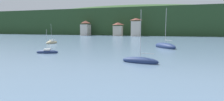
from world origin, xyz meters
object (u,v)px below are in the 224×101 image
sailboat_mid_2 (47,52)px  sailboat_far_4 (165,46)px  shore_building_central (136,27)px  sailboat_far_5 (52,43)px  shore_building_west (86,28)px  sailboat_mid_6 (140,61)px  shore_building_westcentral (118,29)px

sailboat_mid_2 → sailboat_far_4: (21.26, 16.10, 0.15)m
shore_building_central → sailboat_far_4: (16.89, -57.49, -4.59)m
shore_building_central → sailboat_far_5: 58.17m
shore_building_west → sailboat_mid_6: (45.91, -79.00, -4.18)m
shore_building_central → sailboat_far_5: (-16.32, -55.63, -4.66)m
sailboat_mid_2 → sailboat_mid_6: (18.25, -4.20, 0.03)m
shore_building_central → sailboat_mid_2: (-4.37, -73.59, -4.74)m
shore_building_west → sailboat_far_4: bearing=-50.2°
sailboat_far_4 → sailboat_mid_6: sailboat_far_4 is taller
sailboat_mid_2 → sailboat_far_4: sailboat_far_4 is taller
shore_building_westcentral → sailboat_mid_6: bearing=-72.5°
sailboat_mid_6 → shore_building_westcentral: bearing=-64.7°
sailboat_far_4 → sailboat_far_5: bearing=49.3°
shore_building_westcentral → sailboat_mid_2: 74.23m
sailboat_far_5 → sailboat_mid_6: sailboat_mid_6 is taller
shore_building_west → sailboat_far_5: (15.71, -56.84, -4.12)m
shore_building_central → sailboat_far_5: bearing=-106.3°
shore_building_westcentral → shore_building_central: size_ratio=0.77×
shore_building_westcentral → sailboat_far_4: 64.10m
sailboat_far_4 → sailboat_mid_6: size_ratio=1.31×
shore_building_west → sailboat_mid_2: size_ratio=1.90×
shore_building_central → sailboat_mid_6: shore_building_central is taller
sailboat_far_4 → sailboat_far_5: 33.26m
shore_building_central → sailboat_mid_6: bearing=-79.9°
shore_building_west → sailboat_far_5: size_ratio=1.46×
shore_building_west → sailboat_far_4: 76.51m
sailboat_far_5 → shore_building_west: bearing=-160.6°
sailboat_mid_6 → shore_building_west: bearing=-52.0°
shore_building_central → sailboat_far_4: shore_building_central is taller
shore_building_central → sailboat_mid_2: 73.87m
shore_building_westcentral → shore_building_west: bearing=177.5°
sailboat_far_5 → sailboat_far_4: bearing=90.7°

